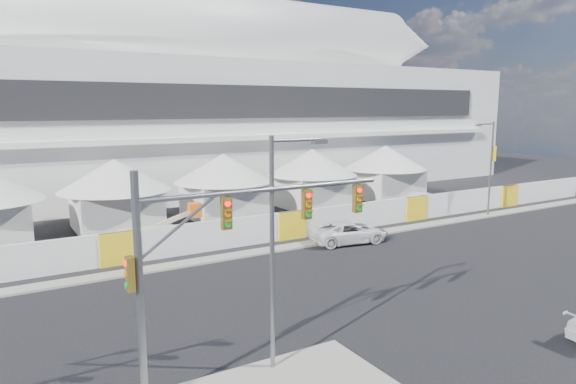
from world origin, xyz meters
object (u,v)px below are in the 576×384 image
pickup_curb (348,232)px  lot_car_a (425,200)px  traffic_mast (201,270)px  streetlight_median (278,237)px  sedan_silver (360,232)px  streetlight_curb (490,162)px  boom_lift (139,244)px

pickup_curb → lot_car_a: (13.76, 6.41, 0.01)m
traffic_mast → streetlight_median: (2.85, 0.08, 0.66)m
pickup_curb → traffic_mast: size_ratio=0.58×
traffic_mast → lot_car_a: bearing=33.0°
sedan_silver → streetlight_curb: bearing=-73.2°
sedan_silver → pickup_curb: (-0.85, 0.18, 0.05)m
traffic_mast → streetlight_median: streetlight_median is taller
streetlight_curb → lot_car_a: bearing=109.3°
sedan_silver → traffic_mast: 20.96m
pickup_curb → streetlight_median: bearing=144.2°
traffic_mast → boom_lift: (2.24, 16.68, -3.36)m
lot_car_a → streetlight_median: bearing=137.0°
streetlight_median → boom_lift: bearing=92.1°
lot_car_a → streetlight_curb: bearing=-149.3°
sedan_silver → streetlight_median: streetlight_median is taller
pickup_curb → boom_lift: boom_lift is taller
lot_car_a → streetlight_curb: 6.96m
traffic_mast → streetlight_median: 2.93m
pickup_curb → sedan_silver: bearing=-92.2°
streetlight_curb → streetlight_median: bearing=-154.4°
sedan_silver → streetlight_curb: (14.80, 1.17, 4.00)m
pickup_curb → lot_car_a: lot_car_a is taller
sedan_silver → traffic_mast: traffic_mast is taller
traffic_mast → boom_lift: 17.16m
pickup_curb → boom_lift: (-13.36, 4.00, 0.10)m
lot_car_a → streetlight_median: streetlight_median is taller
lot_car_a → streetlight_median: (-26.51, -19.01, 4.12)m
streetlight_median → boom_lift: 17.09m
sedan_silver → streetlight_curb: 15.37m
boom_lift → lot_car_a: bearing=10.5°
pickup_curb → traffic_mast: bearing=138.7°
traffic_mast → boom_lift: bearing=82.4°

